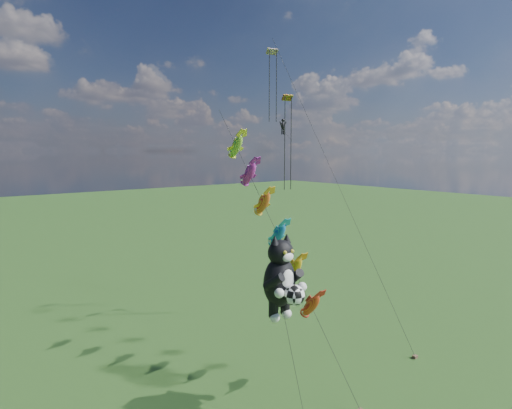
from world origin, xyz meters
TOP-DOWN VIEW (x-y plane):
  - ground at (0.00, 0.00)m, footprint 300.00×300.00m
  - cat_kite_rig at (4.66, -3.13)m, footprint 2.53×4.20m
  - fish_windsock_rig at (7.62, 1.44)m, footprint 0.97×15.97m
  - parafoil_rig at (16.01, 9.08)m, footprint 1.85×17.56m

SIDE VIEW (x-z plane):
  - ground at x=0.00m, z-range 0.00..0.00m
  - cat_kite_rig at x=4.66m, z-range 2.69..13.55m
  - fish_windsock_rig at x=7.62m, z-range 1.19..20.71m
  - parafoil_rig at x=16.01m, z-range 5.65..33.04m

